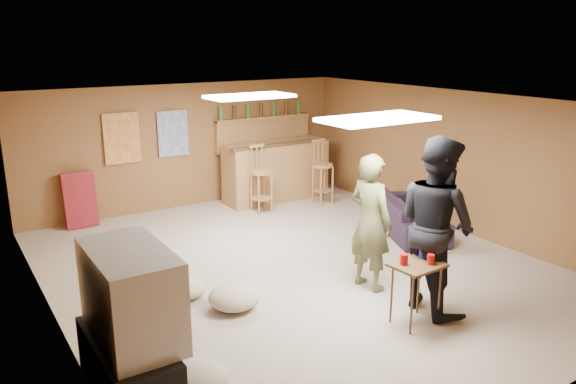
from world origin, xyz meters
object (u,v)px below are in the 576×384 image
person_olive (370,222)px  person_black (436,225)px  tv_body (131,295)px  tray_table (415,294)px  bar_counter (276,171)px  sofa (406,214)px

person_olive → person_black: 0.85m
tv_body → tray_table: 2.97m
bar_counter → person_black: bearing=-100.1°
sofa → tray_table: (-2.06, -2.25, 0.07)m
tv_body → person_olive: person_olive is taller
bar_counter → person_olive: (-1.09, -3.93, 0.29)m
person_black → sofa: (1.63, 2.08, -0.71)m
person_black → tray_table: person_black is taller
tv_body → sofa: tv_body is taller
bar_counter → person_olive: person_olive is taller
person_olive → person_black: person_black is taller
person_olive → sofa: 2.34m
bar_counter → person_black: 4.83m
tv_body → person_black: person_black is taller
bar_counter → person_olive: 4.09m
bar_counter → person_olive: bearing=-105.4°
tv_body → bar_counter: (4.15, 4.45, -0.35)m
bar_counter → tv_body: bearing=-133.0°
person_olive → person_black: size_ratio=0.85×
bar_counter → tray_table: 5.07m
person_black → sofa: bearing=-32.0°
person_olive → sofa: size_ratio=0.88×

